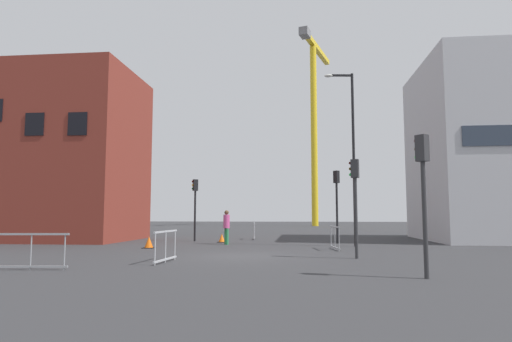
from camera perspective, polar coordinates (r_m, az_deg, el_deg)
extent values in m
plane|color=#333335|center=(17.80, -2.14, -10.85)|extent=(160.00, 160.00, 0.00)
cube|color=maroon|center=(30.87, -22.93, 1.78)|extent=(8.41, 7.42, 10.69)
cube|color=black|center=(27.89, -26.54, 5.39)|extent=(1.10, 0.06, 1.30)
cube|color=black|center=(26.62, -21.93, 5.64)|extent=(1.10, 0.06, 1.30)
cube|color=#B7B7BC|center=(32.21, 29.15, 2.31)|extent=(9.95, 9.66, 11.31)
cylinder|color=yellow|center=(63.43, 7.46, 4.68)|extent=(0.90, 0.90, 25.71)
cube|color=yellow|center=(69.11, 7.82, 15.24)|extent=(4.39, 12.69, 0.70)
cube|color=slate|center=(63.33, 6.27, 17.21)|extent=(1.66, 2.07, 1.10)
cylinder|color=black|center=(23.64, 12.43, 1.59)|extent=(0.14, 0.14, 9.05)
cube|color=black|center=(24.44, 10.75, 11.95)|extent=(1.26, 0.25, 0.10)
ellipsoid|color=silver|center=(24.32, 9.27, 11.97)|extent=(0.44, 0.24, 0.16)
cylinder|color=#2D2D30|center=(12.34, 20.83, -5.82)|extent=(0.12, 0.12, 3.02)
cube|color=#2D2D30|center=(12.46, 20.54, 2.76)|extent=(0.37, 0.37, 0.70)
sphere|color=#390605|center=(12.58, 19.84, 3.67)|extent=(0.11, 0.11, 0.11)
sphere|color=#3C2905|center=(12.55, 19.88, 2.68)|extent=(0.11, 0.11, 0.11)
sphere|color=green|center=(12.52, 19.91, 1.68)|extent=(0.11, 0.11, 0.11)
cylinder|color=black|center=(27.61, -7.84, -5.72)|extent=(0.12, 0.12, 3.08)
cube|color=black|center=(27.67, -7.79, -1.81)|extent=(0.37, 0.35, 0.70)
sphere|color=#390605|center=(27.63, -8.12, -1.34)|extent=(0.11, 0.11, 0.11)
sphere|color=#F2A514|center=(27.61, -8.13, -1.80)|extent=(0.11, 0.11, 0.11)
sphere|color=#07330F|center=(27.60, -8.13, -2.25)|extent=(0.11, 0.11, 0.11)
cylinder|color=black|center=(25.57, 10.35, -5.33)|extent=(0.12, 0.12, 3.40)
cube|color=black|center=(25.66, 10.27, -0.75)|extent=(0.37, 0.37, 0.70)
sphere|color=red|center=(25.79, 9.97, -0.29)|extent=(0.11, 0.11, 0.11)
sphere|color=#3C2905|center=(25.77, 9.98, -0.77)|extent=(0.11, 0.11, 0.11)
sphere|color=#07330F|center=(25.75, 9.99, -1.26)|extent=(0.11, 0.11, 0.11)
cylinder|color=#2D2D30|center=(17.12, 12.70, -5.89)|extent=(0.12, 0.12, 3.01)
cube|color=#2D2D30|center=(17.20, 12.57, 0.30)|extent=(0.34, 0.32, 0.70)
sphere|color=#390605|center=(17.26, 11.99, 1.00)|extent=(0.11, 0.11, 0.11)
sphere|color=#3C2905|center=(17.24, 12.00, 0.27)|extent=(0.11, 0.11, 0.11)
sphere|color=green|center=(17.22, 12.02, -0.45)|extent=(0.11, 0.11, 0.11)
cylinder|color=#2D844C|center=(24.55, -3.92, -8.35)|extent=(0.14, 0.14, 0.88)
cylinder|color=#2D844C|center=(24.37, -3.71, -8.37)|extent=(0.14, 0.14, 0.88)
cylinder|color=#D14C8C|center=(24.43, -3.80, -6.47)|extent=(0.34, 0.34, 0.73)
sphere|color=brown|center=(24.43, -3.79, -5.33)|extent=(0.24, 0.24, 0.24)
cube|color=#B2B5BA|center=(15.73, -11.48, -7.61)|extent=(0.19, 2.09, 0.06)
cube|color=#B2B5BA|center=(15.79, -11.55, -11.05)|extent=(0.19, 2.09, 0.06)
cylinder|color=#B2B5BA|center=(14.89, -12.83, -9.73)|extent=(0.04, 0.04, 1.05)
cylinder|color=#B2B5BA|center=(15.76, -11.52, -9.51)|extent=(0.04, 0.04, 1.05)
cylinder|color=#B2B5BA|center=(16.64, -10.36, -9.32)|extent=(0.04, 0.04, 1.05)
cube|color=gray|center=(14.92, -26.82, -7.24)|extent=(2.20, 0.31, 0.06)
cube|color=gray|center=(14.99, -26.98, -10.87)|extent=(2.20, 0.31, 0.06)
cylinder|color=gray|center=(14.95, -26.91, -9.25)|extent=(0.04, 0.04, 1.05)
cylinder|color=gray|center=(14.54, -23.34, -9.52)|extent=(0.04, 0.04, 1.05)
cube|color=gray|center=(21.14, 10.06, -7.08)|extent=(0.33, 1.92, 0.06)
cube|color=gray|center=(21.18, 10.10, -9.65)|extent=(0.33, 1.92, 0.06)
cylinder|color=gray|center=(20.31, 10.61, -8.62)|extent=(0.04, 0.04, 1.05)
cylinder|color=gray|center=(21.16, 10.09, -8.50)|extent=(0.04, 0.04, 1.05)
cylinder|color=gray|center=(22.01, 9.60, -8.39)|extent=(0.04, 0.04, 1.05)
cube|color=gray|center=(29.20, -0.23, -6.72)|extent=(0.20, 1.84, 0.06)
cube|color=gray|center=(29.23, -0.23, -8.58)|extent=(0.20, 1.84, 0.06)
cylinder|color=gray|center=(28.39, -0.28, -7.81)|extent=(0.04, 0.04, 1.05)
cylinder|color=gray|center=(29.21, -0.23, -7.75)|extent=(0.04, 0.04, 1.05)
cylinder|color=gray|center=(30.04, -0.18, -7.68)|extent=(0.04, 0.04, 1.05)
cube|color=black|center=(26.35, -4.42, -9.08)|extent=(0.50, 0.50, 0.03)
cone|color=orange|center=(26.33, -4.41, -8.56)|extent=(0.39, 0.39, 0.51)
cube|color=black|center=(22.46, -13.59, -9.56)|extent=(0.56, 0.56, 0.03)
cone|color=#E55B0F|center=(22.44, -13.58, -8.87)|extent=(0.43, 0.43, 0.57)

